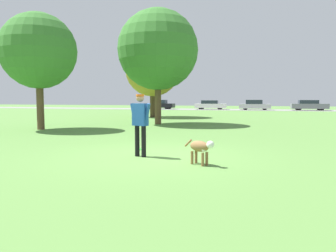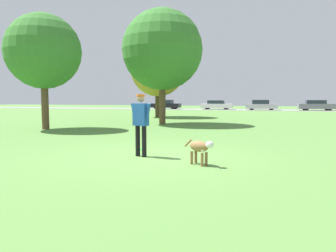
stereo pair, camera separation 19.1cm
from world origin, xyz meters
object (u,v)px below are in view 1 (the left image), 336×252
at_px(dog, 201,147).
at_px(frisbee, 140,149).
at_px(person, 140,120).
at_px(tree_far_left, 153,69).
at_px(tree_mid_center, 158,50).
at_px(parked_car_white, 210,105).
at_px(parked_car_grey, 309,105).
at_px(tree_near_left, 38,51).
at_px(parked_car_silver, 255,105).
at_px(parked_car_black, 159,104).

bearing_deg(dog, frisbee, 172.94).
height_order(person, tree_far_left, tree_far_left).
bearing_deg(frisbee, tree_mid_center, 104.26).
relative_size(parked_car_white, parked_car_grey, 0.97).
bearing_deg(tree_far_left, tree_mid_center, -68.97).
bearing_deg(tree_near_left, parked_car_grey, 62.08).
bearing_deg(parked_car_silver, frisbee, -95.64).
relative_size(tree_near_left, parked_car_white, 1.32).
distance_m(person, tree_far_left, 19.14).
relative_size(frisbee, tree_near_left, 0.04).
relative_size(tree_far_left, parked_car_silver, 1.52).
bearing_deg(tree_near_left, parked_car_white, 82.93).
bearing_deg(tree_near_left, parked_car_black, 96.36).
distance_m(dog, parked_car_silver, 38.30).
bearing_deg(parked_car_grey, person, -106.46).
xyz_separation_m(frisbee, parked_car_black, (-10.83, 36.79, 0.65)).
relative_size(tree_mid_center, parked_car_black, 1.63).
xyz_separation_m(person, tree_far_left, (-5.68, 18.02, 3.03)).
xyz_separation_m(dog, parked_car_black, (-13.11, 38.63, 0.23)).
bearing_deg(frisbee, dog, -38.91).
xyz_separation_m(parked_car_white, parked_car_silver, (6.12, -0.53, 0.02)).
distance_m(frisbee, parked_car_white, 37.13).
xyz_separation_m(person, parked_car_grey, (9.27, 38.08, -0.35)).
xyz_separation_m(tree_mid_center, parked_car_silver, (5.33, 26.69, -3.89)).
distance_m(tree_near_left, parked_car_black, 32.35).
distance_m(person, parked_car_grey, 39.20).
distance_m(person, frisbee, 1.62).
relative_size(person, tree_far_left, 0.27).
xyz_separation_m(dog, frisbee, (-2.28, 1.84, -0.42)).
bearing_deg(frisbee, parked_car_grey, 75.20).
bearing_deg(tree_near_left, tree_far_left, 80.30).
relative_size(tree_mid_center, parked_car_grey, 1.52).
distance_m(tree_far_left, parked_car_white, 20.51).
xyz_separation_m(person, parked_car_black, (-11.30, 37.96, -0.36)).
bearing_deg(parked_car_grey, parked_car_white, 176.89).
distance_m(dog, tree_mid_center, 13.22).
bearing_deg(parked_car_black, tree_near_left, -84.40).
height_order(parked_car_black, parked_car_silver, parked_car_silver).
bearing_deg(tree_mid_center, frisbee, -75.74).
height_order(dog, parked_car_black, parked_car_black).
height_order(person, parked_car_grey, person).
bearing_deg(frisbee, parked_car_white, 95.05).
height_order(tree_mid_center, parked_car_grey, tree_mid_center).
xyz_separation_m(dog, parked_car_white, (-5.55, 38.83, 0.22)).
bearing_deg(tree_far_left, parked_car_black, 105.74).
xyz_separation_m(person, parked_car_silver, (2.37, 37.63, -0.36)).
relative_size(tree_far_left, tree_mid_center, 0.91).
height_order(person, tree_near_left, tree_near_left).
bearing_deg(person, dog, -2.29).
distance_m(frisbee, parked_car_grey, 38.18).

